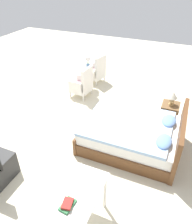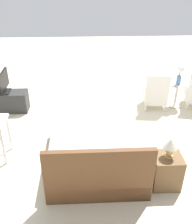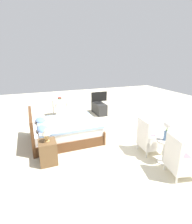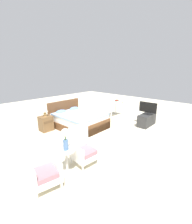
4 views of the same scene
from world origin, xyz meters
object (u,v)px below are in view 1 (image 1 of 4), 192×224
(flower_vase, at_px, (88,62))
(nightstand, at_px, (169,114))
(bed, at_px, (133,134))
(armchair_by_window_right, at_px, (82,85))
(book_stack, at_px, (67,204))
(armchair_by_window_left, at_px, (96,71))
(vanity_desk, at_px, (78,201))
(table_lamp, at_px, (173,97))
(side_table, at_px, (88,77))

(flower_vase, relative_size, nightstand, 0.85)
(bed, xyz_separation_m, armchair_by_window_right, (-1.51, -1.93, 0.08))
(armchair_by_window_right, height_order, book_stack, armchair_by_window_right)
(flower_vase, bearing_deg, nightstand, 69.46)
(armchair_by_window_left, distance_m, book_stack, 5.08)
(vanity_desk, distance_m, book_stack, 0.23)
(bed, relative_size, flower_vase, 4.14)
(table_lamp, bearing_deg, armchair_by_window_left, -120.23)
(flower_vase, height_order, nightstand, flower_vase)
(armchair_by_window_right, distance_m, side_table, 0.53)
(side_table, relative_size, flower_vase, 1.24)
(flower_vase, distance_m, book_stack, 4.61)
(side_table, height_order, flower_vase, flower_vase)
(flower_vase, relative_size, book_stack, 2.06)
(flower_vase, height_order, book_stack, flower_vase)
(table_lamp, xyz_separation_m, book_stack, (3.32, -0.88, 0.01))
(side_table, bearing_deg, flower_vase, 135.00)
(bed, bearing_deg, side_table, -135.78)
(armchair_by_window_left, height_order, book_stack, armchair_by_window_left)
(bed, bearing_deg, nightstand, 151.19)
(armchair_by_window_right, relative_size, flower_vase, 1.93)
(armchair_by_window_left, relative_size, vanity_desk, 0.88)
(bed, relative_size, table_lamp, 5.99)
(side_table, relative_size, nightstand, 1.05)
(armchair_by_window_left, xyz_separation_m, vanity_desk, (4.61, 1.70, 0.27))
(nightstand, height_order, table_lamp, table_lamp)
(flower_vase, xyz_separation_m, table_lamp, (0.97, 2.58, -0.10))
(flower_vase, xyz_separation_m, nightstand, (0.97, 2.58, -0.60))
(bed, distance_m, vanity_desk, 2.11)
(table_lamp, height_order, book_stack, table_lamp)
(nightstand, bearing_deg, vanity_desk, -14.73)
(armchair_by_window_left, bearing_deg, bed, 37.23)
(flower_vase, bearing_deg, vanity_desk, 23.09)
(flower_vase, bearing_deg, side_table, -45.00)
(bed, bearing_deg, flower_vase, -135.78)
(bed, height_order, vanity_desk, bed)
(nightstand, bearing_deg, table_lamp, 90.00)
(bed, relative_size, nightstand, 3.51)
(side_table, bearing_deg, bed, 44.22)
(flower_vase, relative_size, vanity_desk, 0.46)
(vanity_desk, bearing_deg, armchair_by_window_left, -159.76)
(nightstand, xyz_separation_m, table_lamp, (0.00, 0.00, 0.50))
(vanity_desk, relative_size, book_stack, 4.48)
(armchair_by_window_left, height_order, armchair_by_window_right, same)
(side_table, relative_size, book_stack, 2.54)
(armchair_by_window_right, distance_m, vanity_desk, 3.97)
(armchair_by_window_right, bearing_deg, book_stack, 23.71)
(bed, relative_size, book_stack, 8.51)
(vanity_desk, bearing_deg, table_lamp, 165.26)
(armchair_by_window_right, xyz_separation_m, book_stack, (3.76, 1.65, 0.41))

